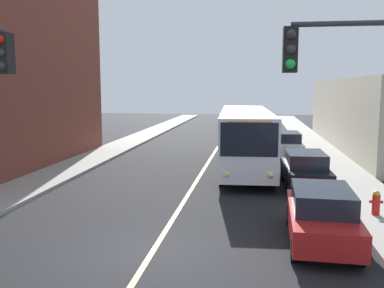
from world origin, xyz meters
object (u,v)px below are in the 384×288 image
at_px(parked_car_black, 305,169).
at_px(fire_hydrant, 376,202).
at_px(parked_car_white, 286,144).
at_px(parked_car_red, 321,215).
at_px(city_bus, 245,136).
at_px(traffic_signal_right_corner, 380,95).

relative_size(parked_car_black, fire_hydrant, 5.28).
bearing_deg(parked_car_white, parked_car_red, -90.27).
xyz_separation_m(city_bus, parked_car_red, (2.45, -11.05, -0.98)).
bearing_deg(fire_hydrant, traffic_signal_right_corner, -106.18).
distance_m(traffic_signal_right_corner, fire_hydrant, 6.36).
distance_m(city_bus, traffic_signal_right_corner, 14.02).
bearing_deg(traffic_signal_right_corner, fire_hydrant, 73.82).
xyz_separation_m(parked_car_black, traffic_signal_right_corner, (0.44, -9.22, 3.46)).
distance_m(parked_car_black, traffic_signal_right_corner, 9.86).
xyz_separation_m(city_bus, traffic_signal_right_corner, (3.21, -13.42, 2.49)).
distance_m(parked_car_red, parked_car_black, 6.86).
xyz_separation_m(city_bus, fire_hydrant, (4.65, -8.46, -1.23)).
relative_size(city_bus, parked_car_white, 2.75).
xyz_separation_m(parked_car_black, fire_hydrant, (1.88, -4.26, -0.26)).
bearing_deg(fire_hydrant, parked_car_white, 99.49).
bearing_deg(parked_car_black, fire_hydrant, -66.23).
bearing_deg(city_bus, fire_hydrant, -61.20).
xyz_separation_m(traffic_signal_right_corner, fire_hydrant, (1.44, 4.96, -3.72)).
bearing_deg(fire_hydrant, parked_car_black, 113.77).
height_order(traffic_signal_right_corner, fire_hydrant, traffic_signal_right_corner).
height_order(parked_car_red, parked_car_white, same).
distance_m(parked_car_white, traffic_signal_right_corner, 18.03).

